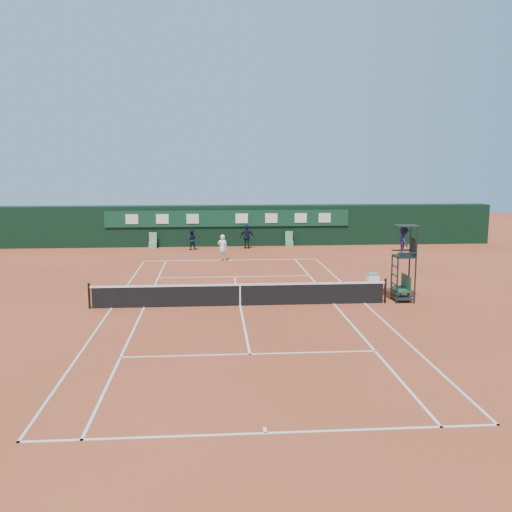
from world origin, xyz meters
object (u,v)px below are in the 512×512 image
Objects in this scene: cooler at (373,279)px; player at (222,248)px; umpire_chair at (404,247)px; player_bench at (403,286)px; tennis_net at (240,294)px.

cooler is 0.38× the size of player.
cooler is 10.98m from player.
umpire_chair reaches higher than player_bench.
tennis_net is 11.68m from player.
player is at bearing 92.65° from tennis_net.
tennis_net is at bearing 96.96° from player.
player reaches higher than tennis_net.
cooler is at bearing 101.49° from player_bench.
player is (-7.80, 11.43, -1.62)m from umpire_chair.
player_bench is 0.72× the size of player.
tennis_net reaches higher than cooler.
player_bench reaches higher than cooler.
player is at bearing 126.11° from player_bench.
player_bench is 13.55m from player.
player is (-7.40, 8.09, 0.51)m from cooler.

